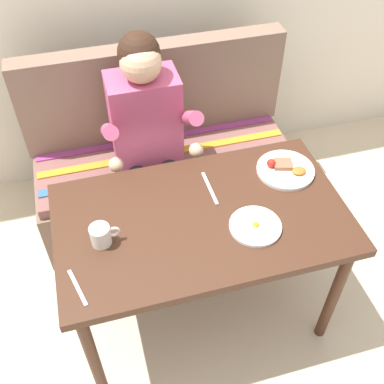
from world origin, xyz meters
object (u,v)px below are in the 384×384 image
at_px(fork, 77,288).
at_px(knife, 210,188).
at_px(table, 201,228).
at_px(couch, 164,166).
at_px(person, 148,131).
at_px(plate_eggs, 255,226).
at_px(plate_breakfast, 285,169).
at_px(coffee_mug, 101,235).

xyz_separation_m(fork, knife, (0.60, 0.35, 0.00)).
bearing_deg(knife, fork, -150.84).
height_order(table, couch, couch).
distance_m(person, knife, 0.48).
height_order(table, plate_eggs, plate_eggs).
distance_m(table, plate_breakfast, 0.47).
height_order(person, fork, person).
xyz_separation_m(coffee_mug, knife, (0.49, 0.17, -0.04)).
relative_size(plate_breakfast, plate_eggs, 1.23).
bearing_deg(person, fork, -117.94).
relative_size(fork, knife, 0.85).
bearing_deg(plate_eggs, person, 112.23).
height_order(plate_breakfast, fork, plate_breakfast).
relative_size(table, couch, 0.83).
xyz_separation_m(table, plate_breakfast, (0.43, 0.16, 0.09)).
bearing_deg(knife, plate_breakfast, 1.30).
bearing_deg(plate_breakfast, table, -160.27).
relative_size(person, fork, 7.13).
relative_size(person, knife, 6.06).
height_order(table, plate_breakfast, plate_breakfast).
bearing_deg(table, plate_eggs, -31.81).
xyz_separation_m(person, fork, (-0.42, -0.80, -0.01)).
distance_m(plate_breakfast, plate_eggs, 0.37).
bearing_deg(plate_eggs, knife, 113.37).
bearing_deg(fork, plate_eggs, -7.86).
bearing_deg(table, person, 99.66).
distance_m(couch, plate_eggs, 0.99).
bearing_deg(fork, table, 6.50).
xyz_separation_m(plate_eggs, knife, (-0.11, 0.26, -0.01)).
bearing_deg(knife, plate_eggs, -67.76).
distance_m(person, coffee_mug, 0.69).
height_order(couch, plate_eggs, couch).
bearing_deg(couch, knife, -82.96).
bearing_deg(couch, fork, -118.29).
height_order(coffee_mug, knife, coffee_mug).
relative_size(person, coffee_mug, 10.27).
bearing_deg(plate_breakfast, person, 140.96).
bearing_deg(couch, plate_breakfast, -54.48).
distance_m(table, coffee_mug, 0.43).
xyz_separation_m(table, couch, (0.00, 0.76, -0.32)).
distance_m(table, person, 0.61).
xyz_separation_m(table, person, (-0.10, 0.59, 0.09)).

